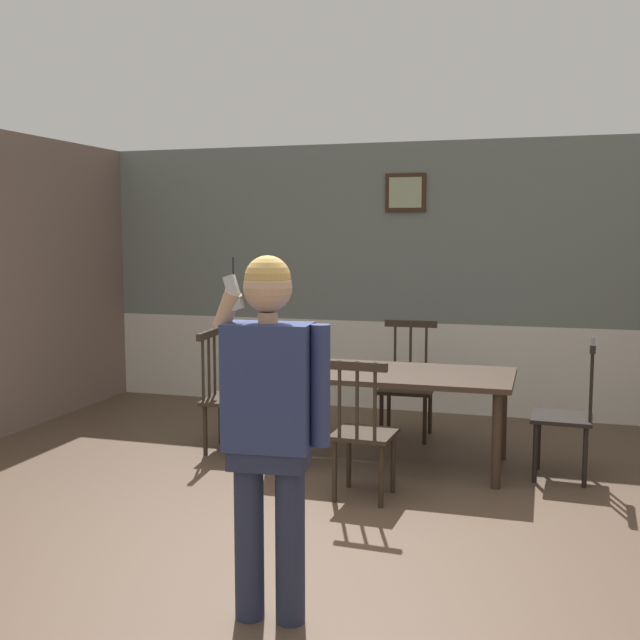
{
  "coord_description": "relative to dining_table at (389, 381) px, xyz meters",
  "views": [
    {
      "loc": [
        1.47,
        -4.14,
        1.83
      ],
      "look_at": [
        0.24,
        -0.06,
        1.35
      ],
      "focal_mm": 43.52,
      "sensor_mm": 36.0,
      "label": 1
    }
  ],
  "objects": [
    {
      "name": "dining_table",
      "position": [
        0.0,
        0.0,
        0.0
      ],
      "size": [
        1.94,
        0.97,
        0.75
      ],
      "rotation": [
        0.0,
        0.0,
        0.01
      ],
      "color": "#38281E",
      "rests_on": "ground_plane"
    },
    {
      "name": "chair_opposite_corner",
      "position": [
        1.35,
        0.01,
        -0.17
      ],
      "size": [
        0.45,
        0.45,
        1.04
      ],
      "rotation": [
        0.0,
        0.0,
        1.52
      ],
      "color": "black",
      "rests_on": "ground_plane"
    },
    {
      "name": "chair_by_doorway",
      "position": [
        -1.36,
        -0.01,
        -0.19
      ],
      "size": [
        0.52,
        0.52,
        1.02
      ],
      "rotation": [
        0.0,
        0.0,
        4.8
      ],
      "color": "#2D2319",
      "rests_on": "ground_plane"
    },
    {
      "name": "ground_plane",
      "position": [
        -0.25,
        -1.78,
        -0.67
      ],
      "size": [
        8.18,
        8.18,
        0.0
      ],
      "primitive_type": "plane",
      "color": "brown"
    },
    {
      "name": "room_back_partition",
      "position": [
        -0.25,
        1.94,
        0.65
      ],
      "size": [
        6.56,
        0.17,
        2.74
      ],
      "color": "slate",
      "rests_on": "ground_plane"
    },
    {
      "name": "person_figure",
      "position": [
        -0.01,
        -2.63,
        0.33
      ],
      "size": [
        0.56,
        0.26,
        1.73
      ],
      "rotation": [
        0.0,
        0.0,
        3.23
      ],
      "color": "#282E49",
      "rests_on": "ground_plane"
    },
    {
      "name": "chair_at_table_head",
      "position": [
        -0.01,
        0.87,
        -0.19
      ],
      "size": [
        0.49,
        0.49,
        1.04
      ],
      "rotation": [
        0.0,
        0.0,
        3.17
      ],
      "color": "#2D2319",
      "rests_on": "ground_plane"
    },
    {
      "name": "chair_near_window",
      "position": [
        0.0,
        -0.87,
        -0.19
      ],
      "size": [
        0.43,
        0.43,
        0.98
      ],
      "rotation": [
        0.0,
        0.0,
        -0.05
      ],
      "color": "#2D2319",
      "rests_on": "ground_plane"
    }
  ]
}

